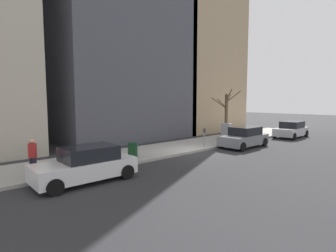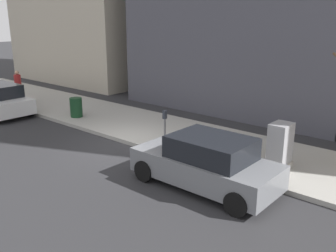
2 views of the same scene
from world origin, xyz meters
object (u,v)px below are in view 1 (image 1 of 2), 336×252
(parked_car_grey, at_px, (244,137))
(parked_car_silver, at_px, (291,130))
(utility_box, at_px, (227,132))
(bare_tree, at_px, (226,114))
(trash_bin, at_px, (133,150))
(pedestrian_near_meter, at_px, (33,155))
(parking_meter, at_px, (204,136))
(parked_car_white, at_px, (86,165))
(office_tower_left, at_px, (191,21))

(parked_car_grey, bearing_deg, parked_car_silver, -91.29)
(utility_box, distance_m, bare_tree, 2.61)
(trash_bin, relative_size, pedestrian_near_meter, 0.54)
(parked_car_grey, xyz_separation_m, parking_meter, (1.48, 2.84, 0.24))
(parked_car_silver, xyz_separation_m, parking_meter, (1.63, 10.87, 0.24))
(parked_car_silver, height_order, parked_car_grey, same)
(parked_car_white, distance_m, utility_box, 13.76)
(trash_bin, xyz_separation_m, office_tower_left, (9.41, -15.03, 12.22))
(parking_meter, bearing_deg, bare_tree, -69.27)
(parking_meter, xyz_separation_m, utility_box, (0.85, -3.94, -0.13))
(parked_car_white, distance_m, trash_bin, 4.20)
(parked_car_silver, distance_m, pedestrian_near_meter, 22.16)
(parked_car_silver, distance_m, parked_car_white, 20.49)
(utility_box, distance_m, pedestrian_near_meter, 15.13)
(parking_meter, relative_size, bare_tree, 0.31)
(parked_car_white, height_order, bare_tree, bare_tree)
(parked_car_silver, xyz_separation_m, bare_tree, (3.78, 5.18, 1.56))
(parked_car_white, distance_m, bare_tree, 15.81)
(parking_meter, height_order, pedestrian_near_meter, pedestrian_near_meter)
(trash_bin, bearing_deg, bare_tree, -81.63)
(trash_bin, bearing_deg, pedestrian_near_meter, 89.65)
(parking_meter, bearing_deg, office_tower_left, -42.85)
(trash_bin, bearing_deg, parked_car_silver, -97.08)
(parked_car_silver, xyz_separation_m, pedestrian_near_meter, (2.11, 22.05, 0.35))
(parked_car_silver, height_order, parked_car_white, same)
(parked_car_grey, relative_size, office_tower_left, 0.16)
(parking_meter, bearing_deg, utility_box, -77.83)
(parking_meter, bearing_deg, pedestrian_near_meter, 87.53)
(bare_tree, height_order, pedestrian_near_meter, bare_tree)
(trash_bin, xyz_separation_m, pedestrian_near_meter, (0.03, 5.30, 0.49))
(parking_meter, bearing_deg, parked_car_white, 98.67)
(parked_car_grey, bearing_deg, bare_tree, -38.25)
(utility_box, bearing_deg, parked_car_grey, 154.73)
(utility_box, relative_size, pedestrian_near_meter, 0.86)
(bare_tree, bearing_deg, utility_box, 126.76)
(utility_box, relative_size, bare_tree, 0.33)
(parked_car_white, height_order, office_tower_left, office_tower_left)
(parked_car_silver, relative_size, utility_box, 2.97)
(parking_meter, height_order, office_tower_left, office_tower_left)
(parked_car_grey, distance_m, trash_bin, 8.94)
(office_tower_left, bearing_deg, trash_bin, 122.05)
(parked_car_white, bearing_deg, trash_bin, -62.40)
(parked_car_grey, distance_m, utility_box, 2.58)
(parking_meter, distance_m, pedestrian_near_meter, 11.19)
(bare_tree, height_order, office_tower_left, office_tower_left)
(parked_car_grey, height_order, parked_car_white, same)
(parked_car_silver, distance_m, parking_meter, 10.99)
(bare_tree, xyz_separation_m, office_tower_left, (7.71, -3.46, 10.53))
(pedestrian_near_meter, bearing_deg, bare_tree, -101.35)
(parked_car_silver, bearing_deg, bare_tree, 52.18)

